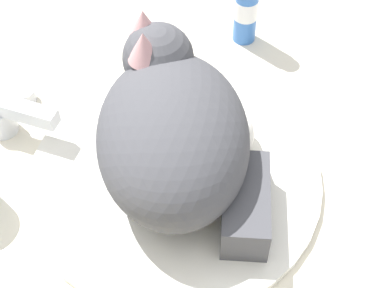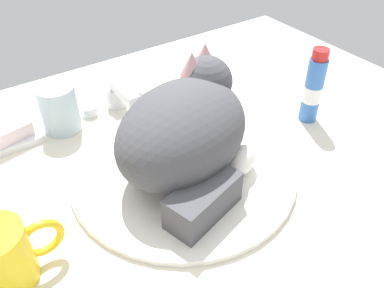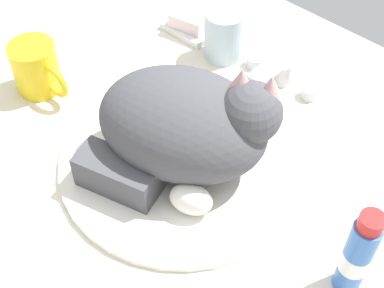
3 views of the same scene
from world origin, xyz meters
TOP-DOWN VIEW (x-y plane):
  - ground_plane at (0.00, 0.00)cm, footprint 110.00×82.50cm
  - sink_basin at (0.00, 0.00)cm, footprint 34.25×34.25cm
  - faucet at (0.00, 21.67)cm, footprint 13.62×10.03cm
  - cat at (0.80, 0.04)cm, footprint 27.14×25.02cm
  - toothpaste_bottle at (26.69, -0.63)cm, footprint 3.29×3.29cm

SIDE VIEW (x-z plane):
  - ground_plane at x=0.00cm, z-range -3.00..0.00cm
  - sink_basin at x=0.00cm, z-range 0.00..1.01cm
  - faucet at x=0.00cm, z-range -0.40..5.51cm
  - toothpaste_bottle at x=26.69cm, z-range -0.47..13.18cm
  - cat at x=0.80cm, z-range 0.12..15.85cm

